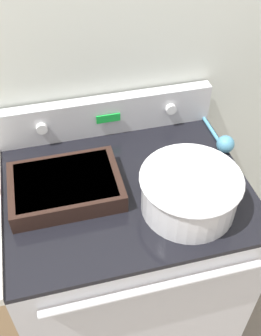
# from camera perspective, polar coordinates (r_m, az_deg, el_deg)

# --- Properties ---
(kitchen_wall) EXTENTS (8.00, 0.05, 2.50)m
(kitchen_wall) POSITION_cam_1_polar(r_m,az_deg,el_deg) (1.43, -4.39, 16.49)
(kitchen_wall) COLOR silver
(kitchen_wall) RESTS_ON ground_plane
(stove_range) EXTENTS (0.81, 0.69, 0.95)m
(stove_range) POSITION_cam_1_polar(r_m,az_deg,el_deg) (1.70, -0.53, -13.65)
(stove_range) COLOR #BCBCC1
(stove_range) RESTS_ON ground_plane
(control_panel) EXTENTS (0.81, 0.07, 0.15)m
(control_panel) POSITION_cam_1_polar(r_m,az_deg,el_deg) (1.50, -3.48, 7.67)
(control_panel) COLOR #BCBCC1
(control_panel) RESTS_ON stove_range
(mixing_bowl) EXTENTS (0.31, 0.31, 0.14)m
(mixing_bowl) POSITION_cam_1_polar(r_m,az_deg,el_deg) (1.22, 8.59, -3.21)
(mixing_bowl) COLOR silver
(mixing_bowl) RESTS_ON stove_range
(casserole_dish) EXTENTS (0.36, 0.25, 0.07)m
(casserole_dish) POSITION_cam_1_polar(r_m,az_deg,el_deg) (1.29, -9.42, -2.53)
(casserole_dish) COLOR black
(casserole_dish) RESTS_ON stove_range
(ladle) EXTENTS (0.07, 0.32, 0.07)m
(ladle) POSITION_cam_1_polar(r_m,az_deg,el_deg) (1.49, 13.21, 3.84)
(ladle) COLOR teal
(ladle) RESTS_ON stove_range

